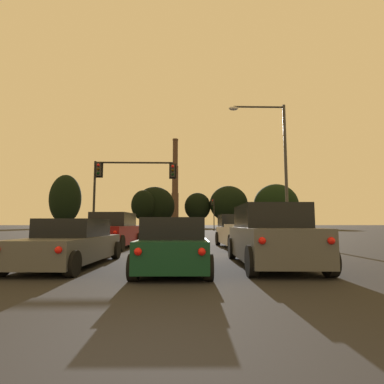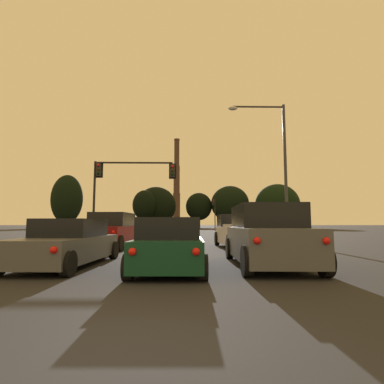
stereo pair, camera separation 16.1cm
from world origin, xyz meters
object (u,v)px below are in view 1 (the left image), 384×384
(suv_left_lane_front, at_px, (113,231))
(traffic_light_overhead_left, at_px, (122,179))
(sedan_left_lane_second, at_px, (71,244))
(smokestack, at_px, (175,191))
(suv_right_lane_second, at_px, (270,236))
(hatchback_center_lane_second, at_px, (174,246))
(traffic_light_far_right, at_px, (213,210))
(pickup_truck_right_lane_front, at_px, (241,233))
(street_lamp, at_px, (277,157))

(suv_left_lane_front, bearing_deg, traffic_light_overhead_left, 101.54)
(sedan_left_lane_second, xyz_separation_m, smokestack, (-1.27, 142.43, 17.08))
(suv_right_lane_second, relative_size, hatchback_center_lane_second, 1.20)
(suv_right_lane_second, xyz_separation_m, traffic_light_overhead_left, (-7.56, 14.31, 3.91))
(traffic_light_overhead_left, bearing_deg, suv_left_lane_front, -81.15)
(traffic_light_far_right, bearing_deg, pickup_truck_right_lane_front, -93.51)
(hatchback_center_lane_second, distance_m, traffic_light_overhead_left, 16.38)
(suv_right_lane_second, xyz_separation_m, sedan_left_lane_second, (-6.11, 0.17, -0.23))
(suv_left_lane_front, height_order, street_lamp, street_lamp)
(pickup_truck_right_lane_front, distance_m, traffic_light_overhead_left, 11.61)
(suv_left_lane_front, relative_size, traffic_light_overhead_left, 0.75)
(suv_left_lane_front, distance_m, traffic_light_overhead_left, 8.54)
(suv_right_lane_second, relative_size, pickup_truck_right_lane_front, 0.89)
(suv_right_lane_second, height_order, traffic_light_far_right, traffic_light_far_right)
(street_lamp, bearing_deg, traffic_light_overhead_left, 159.58)
(hatchback_center_lane_second, bearing_deg, suv_left_lane_front, 115.46)
(suv_left_lane_front, bearing_deg, pickup_truck_right_lane_front, 3.16)
(smokestack, bearing_deg, pickup_truck_right_lane_front, -86.72)
(suv_right_lane_second, relative_size, traffic_light_far_right, 0.81)
(suv_right_lane_second, relative_size, sedan_left_lane_second, 1.04)
(pickup_truck_right_lane_front, relative_size, street_lamp, 0.60)
(street_lamp, bearing_deg, hatchback_center_lane_second, -120.23)
(traffic_light_far_right, height_order, smokestack, smokestack)
(smokestack, bearing_deg, hatchback_center_lane_second, -88.21)
(sedan_left_lane_second, distance_m, pickup_truck_right_lane_front, 9.33)
(suv_right_lane_second, height_order, pickup_truck_right_lane_front, suv_right_lane_second)
(pickup_truck_right_lane_front, height_order, hatchback_center_lane_second, pickup_truck_right_lane_front)
(pickup_truck_right_lane_front, bearing_deg, street_lamp, 45.26)
(hatchback_center_lane_second, relative_size, traffic_light_overhead_left, 0.62)
(traffic_light_far_right, relative_size, traffic_light_overhead_left, 0.92)
(suv_left_lane_front, xyz_separation_m, street_lamp, (9.91, 3.38, 4.82))
(hatchback_center_lane_second, distance_m, street_lamp, 13.72)
(sedan_left_lane_second, relative_size, smokestack, 0.11)
(street_lamp, bearing_deg, pickup_truck_right_lane_front, -133.17)
(suv_left_lane_front, xyz_separation_m, traffic_light_far_right, (9.31, 41.15, 3.10))
(pickup_truck_right_lane_front, xyz_separation_m, suv_left_lane_front, (-6.79, -0.06, 0.09))
(suv_right_lane_second, distance_m, traffic_light_overhead_left, 16.65)
(traffic_light_far_right, bearing_deg, street_lamp, -89.09)
(suv_right_lane_second, xyz_separation_m, hatchback_center_lane_second, (-2.91, -0.83, -0.23))
(pickup_truck_right_lane_front, bearing_deg, smokestack, 91.70)
(hatchback_center_lane_second, xyz_separation_m, street_lamp, (6.42, 11.02, 5.06))
(suv_left_lane_front, relative_size, traffic_light_far_right, 0.82)
(pickup_truck_right_lane_front, bearing_deg, traffic_light_overhead_left, 135.31)
(pickup_truck_right_lane_front, xyz_separation_m, traffic_light_far_right, (2.52, 41.10, 3.20))
(sedan_left_lane_second, relative_size, pickup_truck_right_lane_front, 0.86)
(traffic_light_far_right, bearing_deg, suv_right_lane_second, -93.48)
(traffic_light_overhead_left, distance_m, smokestack, 128.94)
(suv_left_lane_front, relative_size, smokestack, 0.11)
(pickup_truck_right_lane_front, relative_size, suv_left_lane_front, 1.11)
(smokestack, bearing_deg, suv_left_lane_front, -89.58)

